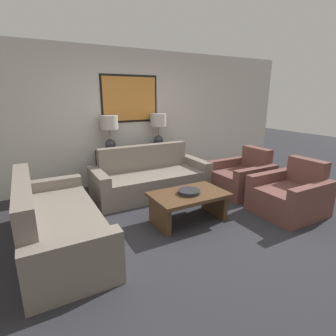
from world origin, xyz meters
TOP-DOWN VIEW (x-y plane):
  - ground_plane at (0.00, 0.00)m, footprint 20.00×20.00m
  - back_wall at (0.00, 2.40)m, footprint 7.96×0.12m
  - console_table at (0.00, 2.13)m, footprint 1.54×0.39m
  - table_lamp_left at (-0.52, 2.13)m, footprint 0.33×0.33m
  - table_lamp_right at (0.52, 2.13)m, footprint 0.33×0.33m
  - couch_by_back_wall at (0.00, 1.44)m, footprint 2.10×0.87m
  - couch_by_side at (-1.74, 0.40)m, footprint 0.87×2.10m
  - coffee_table at (0.01, 0.17)m, footprint 1.07×0.67m
  - decorative_bowl at (0.00, 0.16)m, footprint 0.32×0.32m
  - armchair_near_back_wall at (1.54, 0.69)m, footprint 0.95×0.88m
  - armchair_near_camera at (1.54, -0.34)m, footprint 0.95×0.88m

SIDE VIEW (x-z plane):
  - ground_plane at x=0.00m, z-range 0.00..0.00m
  - armchair_near_back_wall at x=1.54m, z-range -0.13..0.68m
  - armchair_near_camera at x=1.54m, z-range -0.13..0.68m
  - couch_by_back_wall at x=0.00m, z-range -0.15..0.72m
  - couch_by_side at x=-1.74m, z-range -0.15..0.72m
  - coffee_table at x=0.01m, z-range 0.09..0.52m
  - console_table at x=0.00m, z-range 0.00..0.73m
  - decorative_bowl at x=0.00m, z-range 0.43..0.48m
  - table_lamp_left at x=-0.52m, z-range 0.84..1.52m
  - table_lamp_right at x=0.52m, z-range 0.84..1.52m
  - back_wall at x=0.00m, z-range 0.01..2.66m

